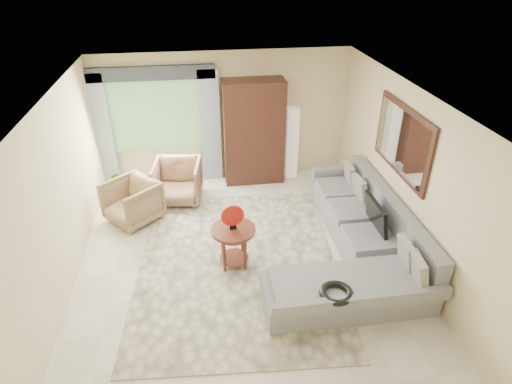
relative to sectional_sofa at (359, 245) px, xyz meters
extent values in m
plane|color=silver|center=(-1.78, 0.18, -0.28)|extent=(6.00, 6.00, 0.00)
cube|color=beige|center=(-1.88, 0.19, -0.27)|extent=(3.29, 4.22, 0.02)
cube|color=gray|center=(0.22, 0.68, -0.08)|extent=(0.90, 2.40, 0.40)
cube|color=gray|center=(-0.48, -0.92, -0.08)|extent=(2.30, 0.80, 0.40)
cube|color=gray|center=(0.57, 0.28, 0.37)|extent=(0.20, 3.20, 0.50)
cube|color=gray|center=(0.22, 1.96, 0.23)|extent=(0.90, 0.16, 0.22)
cube|color=gray|center=(-0.48, -1.37, 0.21)|extent=(2.30, 0.10, 0.18)
cube|color=black|center=(0.27, 0.14, 0.44)|extent=(0.14, 0.74, 0.48)
torus|color=black|center=(-0.78, -1.24, 0.26)|extent=(0.43, 0.43, 0.09)
cylinder|color=#4B1E14|center=(-1.93, 0.16, 0.36)|extent=(0.67, 0.67, 0.04)
cylinder|color=#4B1E14|center=(-1.93, 0.16, 0.02)|extent=(0.44, 0.44, 0.60)
cylinder|color=#B11A11|center=(-1.93, 0.16, 0.62)|extent=(0.34, 0.06, 0.34)
imported|color=#9D8155|center=(-3.57, 1.65, 0.10)|extent=(1.16, 1.16, 0.76)
imported|color=#977352|center=(-2.79, 2.24, 0.12)|extent=(0.96, 0.98, 0.80)
imported|color=#999999|center=(-3.94, 2.57, -0.01)|extent=(0.56, 0.50, 0.55)
cube|color=#331711|center=(-1.23, 2.90, 0.77)|extent=(1.20, 0.55, 2.10)
cube|color=silver|center=(-0.43, 2.96, 0.47)|extent=(0.24, 0.24, 1.50)
cube|color=#669E59|center=(-3.13, 3.15, 1.12)|extent=(1.80, 0.04, 1.40)
cube|color=#9EB7CC|center=(-4.18, 3.06, 0.87)|extent=(0.40, 0.08, 2.30)
cube|color=#9EB7CC|center=(-2.08, 3.06, 0.87)|extent=(0.40, 0.08, 2.30)
cube|color=#1E232D|center=(-3.13, 3.08, 1.97)|extent=(2.40, 0.12, 0.26)
cube|color=black|center=(0.69, 0.53, 1.47)|extent=(0.04, 1.70, 1.05)
cube|color=white|center=(0.66, 0.53, 1.47)|extent=(0.02, 1.54, 0.90)
camera|label=1|loc=(-2.35, -5.01, 4.01)|focal=30.00mm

